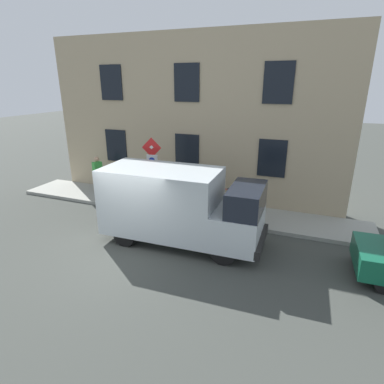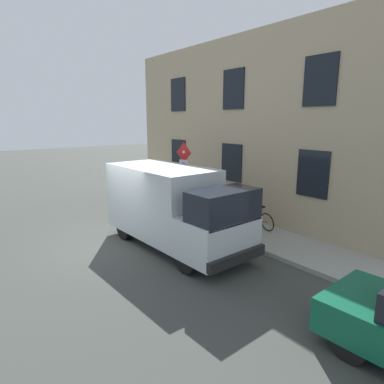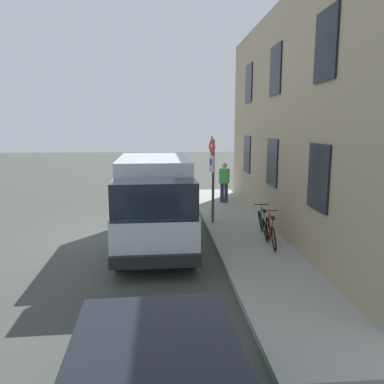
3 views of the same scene
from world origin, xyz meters
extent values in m
plane|color=#3B3F3A|center=(0.00, 0.00, 0.00)|extent=(80.00, 80.00, 0.00)
cube|color=#96978E|center=(3.91, 0.00, 0.07)|extent=(2.08, 15.24, 0.14)
cube|color=tan|center=(5.30, 0.00, 3.54)|extent=(0.70, 13.24, 7.09)
cube|color=black|center=(4.93, -3.64, 2.27)|extent=(0.06, 1.10, 1.50)
cube|color=black|center=(4.93, 0.00, 2.27)|extent=(0.06, 1.10, 1.50)
cube|color=black|center=(4.93, 3.64, 2.27)|extent=(0.06, 1.10, 1.50)
cube|color=black|center=(4.93, -3.64, 5.10)|extent=(0.06, 1.10, 1.50)
cube|color=black|center=(4.93, 0.00, 5.10)|extent=(0.06, 1.10, 1.50)
cube|color=black|center=(4.93, 3.64, 5.10)|extent=(0.06, 1.10, 1.50)
cylinder|color=#474C47|center=(3.12, 0.74, 1.55)|extent=(0.09, 0.09, 2.83)
pyramid|color=silver|center=(3.05, 0.72, 2.72)|extent=(0.12, 0.50, 0.50)
pyramid|color=red|center=(3.05, 0.73, 2.72)|extent=(0.11, 0.56, 0.56)
cube|color=white|center=(3.07, 0.73, 2.17)|extent=(0.11, 0.44, 0.56)
cylinder|color=#1933B2|center=(3.04, 0.73, 2.23)|extent=(0.05, 0.24, 0.24)
cube|color=silver|center=(1.16, -0.62, 1.41)|extent=(2.10, 3.85, 2.18)
cube|color=silver|center=(1.22, -3.22, 0.87)|extent=(2.04, 1.45, 1.10)
cube|color=black|center=(1.23, -3.43, 1.77)|extent=(1.94, 1.03, 0.84)
cube|color=black|center=(1.24, -3.97, 0.50)|extent=(2.00, 0.21, 0.28)
cylinder|color=black|center=(2.10, -2.96, 0.38)|extent=(0.24, 0.77, 0.76)
cylinder|color=black|center=(0.34, -3.01, 0.38)|extent=(0.24, 0.77, 0.76)
cylinder|color=black|center=(2.01, 0.36, 0.38)|extent=(0.24, 0.77, 0.76)
cylinder|color=black|center=(0.25, 0.32, 0.38)|extent=(0.24, 0.77, 0.76)
cylinder|color=black|center=(2.05, -7.20, 0.30)|extent=(0.20, 0.61, 0.60)
torus|color=black|center=(4.47, -1.36, 0.47)|extent=(0.21, 0.67, 0.66)
torus|color=black|center=(4.33, -2.40, 0.47)|extent=(0.21, 0.67, 0.66)
cylinder|color=red|center=(4.43, -1.70, 0.68)|extent=(0.12, 0.60, 0.60)
cylinder|color=red|center=(4.42, -1.77, 0.95)|extent=(0.13, 0.72, 0.07)
cylinder|color=red|center=(4.38, -2.06, 0.66)|extent=(0.06, 0.19, 0.55)
cylinder|color=red|center=(4.36, -2.19, 0.43)|extent=(0.09, 0.43, 0.12)
cylinder|color=red|center=(4.47, -1.39, 0.72)|extent=(0.05, 0.09, 0.50)
cube|color=black|center=(4.37, -2.13, 0.97)|extent=(0.11, 0.21, 0.06)
cylinder|color=#262626|center=(4.46, -1.41, 1.02)|extent=(0.46, 0.09, 0.03)
torus|color=black|center=(4.47, -0.51, 0.47)|extent=(0.25, 0.68, 0.66)
torus|color=black|center=(4.33, -1.55, 0.47)|extent=(0.25, 0.68, 0.66)
cylinder|color=#218D46|center=(4.42, -0.84, 0.68)|extent=(0.11, 0.60, 0.60)
cylinder|color=#218D46|center=(4.41, -0.92, 0.95)|extent=(0.13, 0.73, 0.07)
cylinder|color=#218D46|center=(4.38, -1.20, 0.66)|extent=(0.06, 0.19, 0.55)
cylinder|color=#218D46|center=(4.36, -1.34, 0.43)|extent=(0.09, 0.43, 0.12)
cylinder|color=#218D46|center=(4.47, -0.53, 0.72)|extent=(0.05, 0.09, 0.50)
cube|color=black|center=(4.37, -1.28, 0.97)|extent=(0.11, 0.21, 0.06)
cylinder|color=#262626|center=(4.46, -0.56, 1.02)|extent=(0.46, 0.09, 0.03)
cylinder|color=#262B47|center=(4.16, 4.16, 0.56)|extent=(0.16, 0.16, 0.85)
cylinder|color=#262B47|center=(3.99, 4.23, 0.56)|extent=(0.16, 0.16, 0.85)
cube|color=green|center=(4.08, 4.20, 1.30)|extent=(0.47, 0.40, 0.62)
sphere|color=tan|center=(4.08, 4.20, 1.75)|extent=(0.22, 0.22, 0.22)
camera|label=1|loc=(-7.56, -5.09, 5.13)|focal=29.34mm
camera|label=2|loc=(-4.52, -9.42, 3.94)|focal=30.90mm
camera|label=3|loc=(1.42, -11.86, 3.39)|focal=35.46mm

